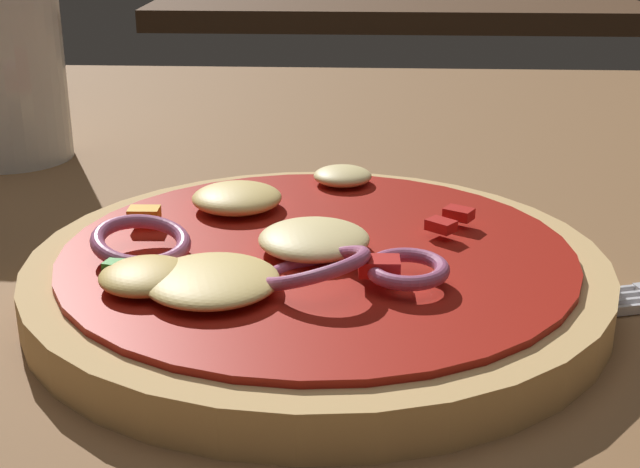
% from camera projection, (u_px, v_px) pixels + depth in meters
% --- Properties ---
extents(dining_table, '(1.27, 1.09, 0.03)m').
position_uv_depth(dining_table, '(257.00, 369.00, 0.35)').
color(dining_table, brown).
rests_on(dining_table, ground).
extents(pizza, '(0.24, 0.24, 0.04)m').
position_uv_depth(pizza, '(312.00, 271.00, 0.37)').
color(pizza, tan).
rests_on(pizza, dining_table).
extents(beer_glass, '(0.07, 0.07, 0.13)m').
position_uv_depth(beer_glass, '(3.00, 68.00, 0.54)').
color(beer_glass, silver).
rests_on(beer_glass, dining_table).
extents(background_table, '(0.73, 0.45, 0.03)m').
position_uv_depth(background_table, '(394.00, 4.00, 1.44)').
color(background_table, '#4C301C').
rests_on(background_table, ground).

